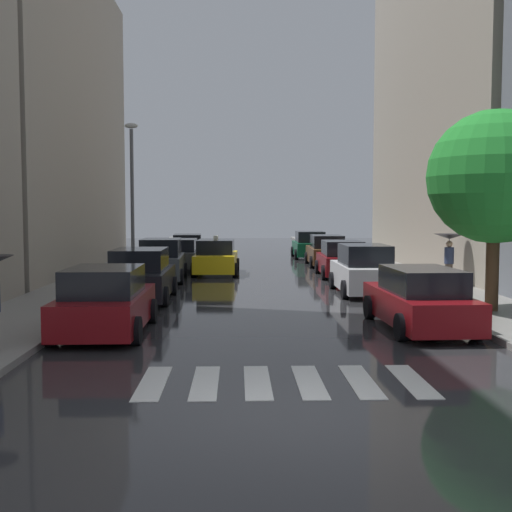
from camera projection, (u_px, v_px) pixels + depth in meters
ground_plane at (252, 268)px, 32.85m from camera, size 28.00×72.00×0.04m
sidewalk_left at (126, 267)px, 32.65m from camera, size 3.00×72.00×0.15m
sidewalk_right at (377, 266)px, 33.04m from camera, size 3.00×72.00×0.15m
crosswalk_stripes at (283, 382)px, 10.98m from camera, size 4.95×2.20×0.01m
building_left_mid at (28, 114)px, 30.94m from camera, size 6.00×19.20×15.37m
building_right_mid at (476, 55)px, 31.17m from camera, size 6.00×18.96×21.18m
parked_car_left_nearest at (106, 302)px, 15.24m from camera, size 2.09×4.27×1.62m
parked_car_left_second at (141, 276)px, 20.84m from camera, size 2.08×4.42×1.73m
parked_car_left_third at (162, 261)px, 26.75m from camera, size 2.08×4.28×1.79m
parked_car_left_fourth at (180, 255)px, 32.19m from camera, size 2.11×4.06×1.54m
parked_car_left_fifth at (188, 248)px, 38.34m from camera, size 2.23×4.82×1.55m
parked_car_right_nearest at (420, 300)px, 15.88m from camera, size 2.10×4.64×1.55m
parked_car_right_second at (364, 271)px, 22.60m from camera, size 2.00×4.28×1.77m
parked_car_right_third at (342, 260)px, 28.44m from camera, size 2.17×4.28×1.63m
parked_car_right_fourth at (326, 251)px, 34.04m from camera, size 2.10×4.64×1.66m
parked_car_right_fifth at (310, 246)px, 39.69m from camera, size 2.12×4.20×1.68m
taxi_midroad at (216, 258)px, 29.61m from camera, size 2.18×4.40×1.81m
pedestrian_far_side at (449, 246)px, 24.16m from camera, size 1.17×1.17×1.93m
street_tree_right at (495, 177)px, 17.64m from camera, size 3.73×3.73×5.62m
lamp_post_left at (132, 187)px, 28.72m from camera, size 0.60×0.28×6.75m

